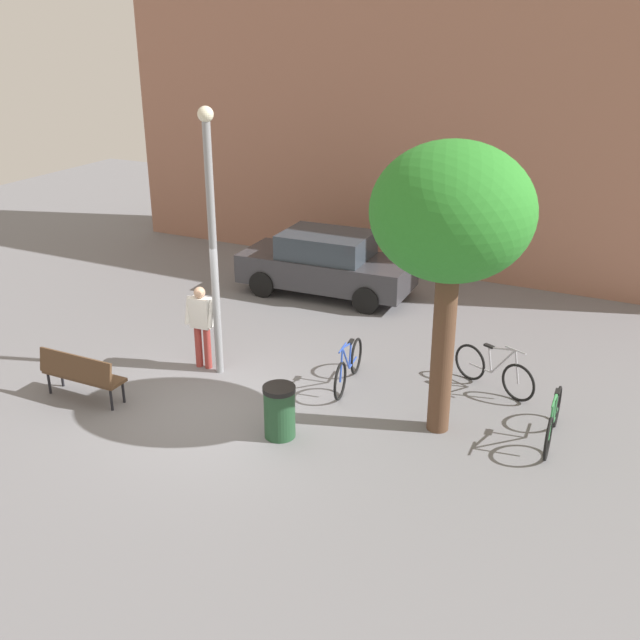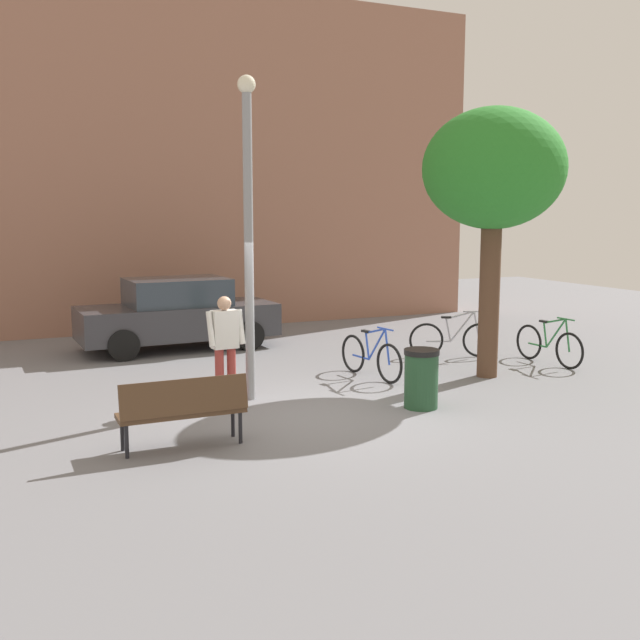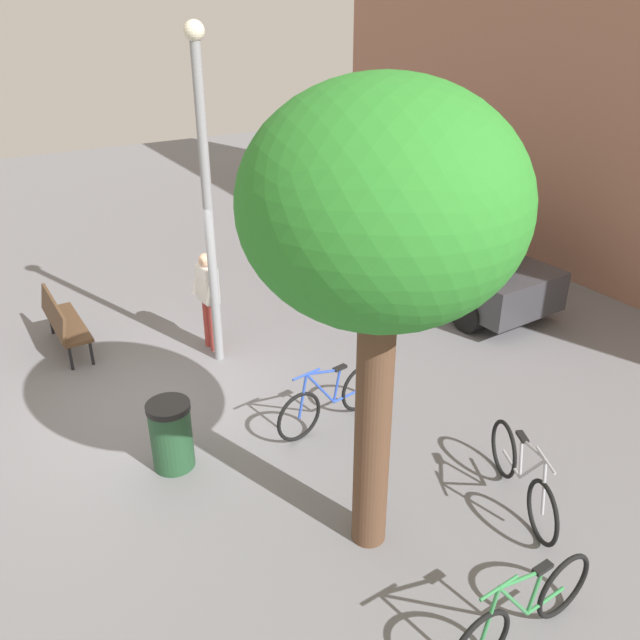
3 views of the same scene
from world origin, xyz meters
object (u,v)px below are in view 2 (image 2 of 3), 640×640
(bicycle_silver, at_px, (453,339))
(parked_car_charcoal, at_px, (178,314))
(plaza_tree, at_px, (493,172))
(bicycle_blue, at_px, (371,357))
(lamppost, at_px, (248,222))
(bicycle_green, at_px, (549,345))
(park_bench, at_px, (183,407))
(person_by_lamppost, at_px, (225,341))
(trash_bin, at_px, (421,378))

(bicycle_silver, height_order, parked_car_charcoal, parked_car_charcoal)
(plaza_tree, relative_size, bicycle_silver, 2.85)
(bicycle_blue, bearing_deg, parked_car_charcoal, 120.69)
(lamppost, xyz_separation_m, bicycle_green, (6.24, 0.25, -2.43))
(park_bench, relative_size, bicycle_green, 0.89)
(parked_car_charcoal, bearing_deg, person_by_lamppost, -94.17)
(lamppost, xyz_separation_m, park_bench, (-1.57, -2.05, -2.27))
(lamppost, relative_size, bicycle_silver, 2.99)
(park_bench, height_order, plaza_tree, plaza_tree)
(bicycle_blue, distance_m, parked_car_charcoal, 4.95)
(person_by_lamppost, distance_m, parked_car_charcoal, 4.80)
(plaza_tree, distance_m, trash_bin, 4.15)
(park_bench, distance_m, bicycle_blue, 4.82)
(person_by_lamppost, xyz_separation_m, bicycle_green, (6.64, 0.21, -0.58))
(plaza_tree, xyz_separation_m, bicycle_silver, (0.48, 1.79, -3.27))
(bicycle_blue, relative_size, trash_bin, 1.98)
(lamppost, distance_m, park_bench, 3.44)
(park_bench, xyz_separation_m, parked_car_charcoal, (1.52, 6.87, 0.23))
(person_by_lamppost, distance_m, park_bench, 2.43)
(lamppost, relative_size, bicycle_green, 2.77)
(bicycle_silver, height_order, bicycle_blue, same)
(lamppost, relative_size, person_by_lamppost, 3.00)
(bicycle_green, distance_m, parked_car_charcoal, 7.79)
(bicycle_blue, bearing_deg, person_by_lamppost, -169.34)
(person_by_lamppost, height_order, bicycle_green, person_by_lamppost)
(park_bench, bearing_deg, trash_bin, 7.40)
(parked_car_charcoal, bearing_deg, trash_bin, -70.53)
(park_bench, bearing_deg, lamppost, 52.53)
(plaza_tree, bearing_deg, lamppost, 177.75)
(trash_bin, bearing_deg, park_bench, -172.60)
(bicycle_green, relative_size, parked_car_charcoal, 0.42)
(plaza_tree, height_order, bicycle_silver, plaza_tree)
(bicycle_silver, distance_m, bicycle_blue, 2.67)
(bicycle_blue, relative_size, bicycle_green, 0.99)
(person_by_lamppost, bearing_deg, lamppost, -5.52)
(lamppost, height_order, person_by_lamppost, lamppost)
(park_bench, xyz_separation_m, bicycle_blue, (4.04, 2.63, -0.16))
(park_bench, bearing_deg, bicycle_green, 16.38)
(person_by_lamppost, distance_m, bicycle_blue, 2.98)
(lamppost, relative_size, parked_car_charcoal, 1.17)
(person_by_lamppost, xyz_separation_m, parked_car_charcoal, (0.35, 4.79, -0.19))
(lamppost, xyz_separation_m, person_by_lamppost, (-0.40, 0.04, -1.85))
(plaza_tree, relative_size, parked_car_charcoal, 1.12)
(person_by_lamppost, relative_size, trash_bin, 1.84)
(lamppost, xyz_separation_m, trash_bin, (2.21, -1.56, -2.36))
(bicycle_silver, relative_size, trash_bin, 1.85)
(park_bench, bearing_deg, parked_car_charcoal, 77.51)
(bicycle_blue, bearing_deg, bicycle_green, -5.02)
(plaza_tree, height_order, parked_car_charcoal, plaza_tree)
(bicycle_blue, xyz_separation_m, bicycle_green, (3.77, -0.33, 0.00))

